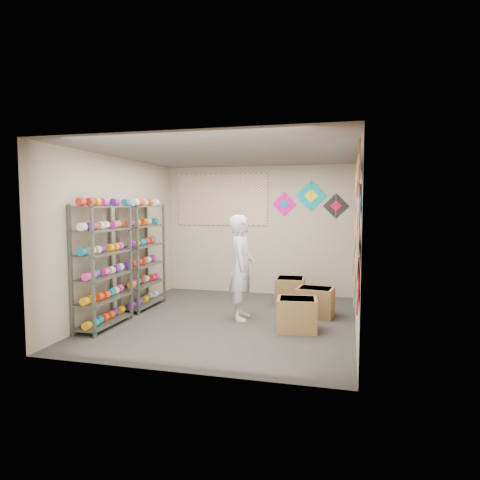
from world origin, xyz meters
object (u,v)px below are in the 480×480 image
(shelf_rack_back, at_px, (143,256))
(carton_a, at_px, (297,314))
(shelf_rack_front, at_px, (103,266))
(carton_b, at_px, (315,302))
(carton_c, at_px, (290,291))
(shopkeeper, at_px, (242,267))

(shelf_rack_back, xyz_separation_m, carton_a, (2.92, -0.75, -0.70))
(shelf_rack_front, bearing_deg, carton_b, 24.99)
(carton_b, height_order, carton_c, carton_c)
(shelf_rack_front, height_order, carton_b, shelf_rack_front)
(shelf_rack_back, bearing_deg, shelf_rack_front, -90.00)
(shopkeeper, xyz_separation_m, carton_c, (0.64, 1.21, -0.61))
(shelf_rack_front, xyz_separation_m, carton_a, (2.92, 0.55, -0.70))
(carton_a, xyz_separation_m, carton_c, (-0.33, 1.64, 0.01))
(shelf_rack_back, distance_m, carton_b, 3.20)
(shelf_rack_back, xyz_separation_m, shopkeeper, (1.96, -0.32, -0.09))
(shelf_rack_front, relative_size, carton_c, 3.22)
(shelf_rack_back, height_order, carton_c, shelf_rack_back)
(shelf_rack_front, distance_m, carton_a, 3.05)
(shelf_rack_back, bearing_deg, carton_a, -14.37)
(shelf_rack_front, distance_m, carton_b, 3.51)
(carton_b, bearing_deg, shelf_rack_back, -170.63)
(shelf_rack_front, xyz_separation_m, shopkeeper, (1.96, 0.98, -0.09))
(carton_a, bearing_deg, carton_c, 94.49)
(shelf_rack_back, distance_m, carton_c, 2.83)
(shelf_rack_front, distance_m, shelf_rack_back, 1.30)
(shelf_rack_back, bearing_deg, shopkeeper, -9.21)
(shelf_rack_back, relative_size, carton_c, 3.22)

